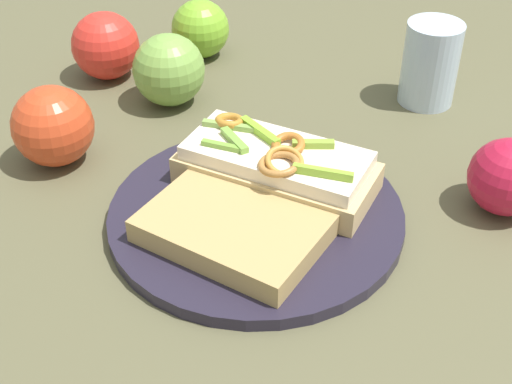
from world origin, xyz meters
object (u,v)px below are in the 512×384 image
bread_slice_side (234,228)px  apple_1 (53,126)px  sandwich (276,166)px  apple_3 (508,177)px  apple_4 (169,70)px  plate (256,215)px  apple_0 (200,29)px  apple_2 (105,46)px  drinking_glass (430,64)px

bread_slice_side → apple_1: (-0.19, 0.12, 0.02)m
sandwich → bread_slice_side: (-0.03, -0.08, -0.01)m
apple_1 → apple_3: size_ratio=1.14×
bread_slice_side → apple_4: (-0.09, 0.25, 0.02)m
plate → apple_3: 0.23m
plate → apple_4: size_ratio=3.28×
bread_slice_side → apple_0: apple_0 is taller
apple_0 → apple_4: 0.12m
apple_1 → apple_4: same height
apple_4 → apple_0: bearing=80.1°
sandwich → apple_3: bearing=21.1°
apple_2 → drinking_glass: size_ratio=0.85×
apple_0 → apple_1: 0.27m
apple_1 → apple_2: same height
plate → apple_2: (-0.20, 0.27, 0.03)m
plate → bread_slice_side: bearing=-113.2°
apple_0 → sandwich: bearing=-69.9°
apple_0 → apple_1: (-0.12, -0.24, 0.00)m
bread_slice_side → apple_2: apple_2 is taller
plate → apple_1: (-0.21, 0.08, 0.03)m
apple_1 → apple_3: bearing=-7.0°
apple_0 → drinking_glass: drinking_glass is taller
bread_slice_side → apple_0: bearing=129.7°
apple_0 → drinking_glass: bearing=-20.1°
sandwich → apple_3: size_ratio=2.80×
plate → bread_slice_side: (-0.02, -0.04, 0.02)m
bread_slice_side → apple_0: 0.37m
apple_2 → drinking_glass: bearing=-5.7°
plate → sandwich: size_ratio=1.34×
apple_1 → drinking_glass: (0.39, 0.14, 0.01)m
apple_0 → apple_2: apple_2 is taller
apple_0 → apple_4: apple_4 is taller
apple_2 → drinking_glass: drinking_glass is taller
apple_4 → bread_slice_side: bearing=-69.4°
bread_slice_side → apple_4: 0.26m
plate → drinking_glass: drinking_glass is taller
bread_slice_side → apple_3: bearing=44.8°
apple_0 → apple_2: bearing=-149.6°
apple_1 → bread_slice_side: bearing=-33.2°
plate → apple_0: (-0.09, 0.33, 0.03)m
apple_3 → apple_4: 0.38m
apple_4 → drinking_glass: drinking_glass is taller
sandwich → apple_1: bearing=-168.3°
apple_0 → drinking_glass: size_ratio=0.77×
apple_0 → apple_1: bearing=-115.7°
bread_slice_side → apple_4: apple_4 is taller
drinking_glass → apple_3: bearing=-77.4°
apple_1 → apple_2: 0.18m
plate → apple_3: bearing=7.9°
apple_4 → drinking_glass: (0.29, 0.02, 0.01)m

